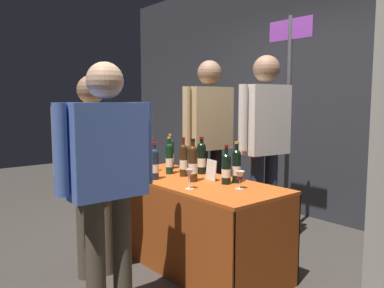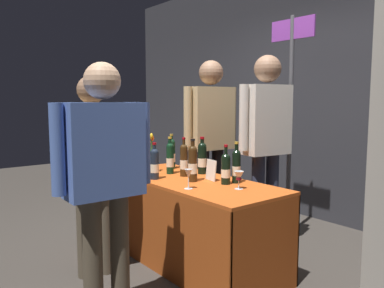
% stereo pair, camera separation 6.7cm
% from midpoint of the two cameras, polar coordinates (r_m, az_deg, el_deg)
% --- Properties ---
extents(ground_plane, '(12.00, 12.00, 0.00)m').
position_cam_midpoint_polar(ground_plane, '(3.48, -0.58, -16.99)').
color(ground_plane, '#38332D').
extents(back_partition, '(7.59, 0.12, 3.04)m').
position_cam_midpoint_polar(back_partition, '(4.69, 18.65, 7.80)').
color(back_partition, '#2D2D33').
rests_on(back_partition, ground_plane).
extents(tasting_table, '(1.66, 0.69, 0.72)m').
position_cam_midpoint_polar(tasting_table, '(3.31, -0.59, -9.00)').
color(tasting_table, '#B74C19').
rests_on(tasting_table, ground_plane).
extents(featured_wine_bottle, '(0.08, 0.08, 0.35)m').
position_cam_midpoint_polar(featured_wine_bottle, '(3.16, -0.47, -2.78)').
color(featured_wine_bottle, '#38230F').
rests_on(featured_wine_bottle, tasting_table).
extents(display_bottle_0, '(0.07, 0.07, 0.34)m').
position_cam_midpoint_polar(display_bottle_0, '(3.50, -3.88, -2.03)').
color(display_bottle_0, black).
rests_on(display_bottle_0, tasting_table).
extents(display_bottle_1, '(0.07, 0.07, 0.34)m').
position_cam_midpoint_polar(display_bottle_1, '(3.76, -3.71, -1.40)').
color(display_bottle_1, black).
rests_on(display_bottle_1, tasting_table).
extents(display_bottle_2, '(0.08, 0.08, 0.33)m').
position_cam_midpoint_polar(display_bottle_2, '(3.49, 0.86, -1.99)').
color(display_bottle_2, black).
rests_on(display_bottle_2, tasting_table).
extents(display_bottle_3, '(0.07, 0.07, 0.34)m').
position_cam_midpoint_polar(display_bottle_3, '(3.38, -1.82, -2.33)').
color(display_bottle_3, '#38230F').
rests_on(display_bottle_3, tasting_table).
extents(display_bottle_4, '(0.07, 0.07, 0.32)m').
position_cam_midpoint_polar(display_bottle_4, '(3.08, 4.41, -3.54)').
color(display_bottle_4, black).
rests_on(display_bottle_4, tasting_table).
extents(display_bottle_5, '(0.07, 0.07, 0.33)m').
position_cam_midpoint_polar(display_bottle_5, '(3.13, 5.95, -3.13)').
color(display_bottle_5, black).
rests_on(display_bottle_5, tasting_table).
extents(display_bottle_6, '(0.08, 0.08, 0.31)m').
position_cam_midpoint_polar(display_bottle_6, '(3.27, -6.12, -2.86)').
color(display_bottle_6, '#192333').
rests_on(display_bottle_6, tasting_table).
extents(wine_glass_near_vendor, '(0.06, 0.06, 0.15)m').
position_cam_midpoint_polar(wine_glass_near_vendor, '(2.90, -1.04, -4.50)').
color(wine_glass_near_vendor, silver).
rests_on(wine_glass_near_vendor, tasting_table).
extents(wine_glass_mid, '(0.07, 0.07, 0.14)m').
position_cam_midpoint_polar(wine_glass_mid, '(2.92, 6.35, -4.74)').
color(wine_glass_mid, silver).
rests_on(wine_glass_mid, tasting_table).
extents(flower_vase, '(0.09, 0.08, 0.36)m').
position_cam_midpoint_polar(flower_vase, '(3.61, -6.52, -2.28)').
color(flower_vase, slate).
rests_on(flower_vase, tasting_table).
extents(brochure_stand, '(0.14, 0.05, 0.17)m').
position_cam_midpoint_polar(brochure_stand, '(3.22, 2.23, -3.84)').
color(brochure_stand, silver).
rests_on(brochure_stand, tasting_table).
extents(vendor_presenter, '(0.27, 0.60, 1.78)m').
position_cam_midpoint_polar(vendor_presenter, '(3.62, 10.16, 1.63)').
color(vendor_presenter, '#2D3347').
rests_on(vendor_presenter, ground_plane).
extents(vendor_assistant, '(0.25, 0.63, 1.78)m').
position_cam_midpoint_polar(vendor_assistant, '(3.94, 2.05, 2.10)').
color(vendor_assistant, black).
rests_on(vendor_assistant, ground_plane).
extents(taster_foreground_right, '(0.29, 0.58, 1.57)m').
position_cam_midpoint_polar(taster_foreground_right, '(3.09, -14.89, -2.08)').
color(taster_foreground_right, '#4C4233').
rests_on(taster_foreground_right, ground_plane).
extents(taster_foreground_left, '(0.22, 0.63, 1.61)m').
position_cam_midpoint_polar(taster_foreground_left, '(2.41, -13.14, -3.65)').
color(taster_foreground_left, '#4C4233').
rests_on(taster_foreground_left, ground_plane).
extents(booth_signpost, '(0.50, 0.04, 2.20)m').
position_cam_midpoint_polar(booth_signpost, '(3.99, 13.50, 5.98)').
color(booth_signpost, '#47474C').
rests_on(booth_signpost, ground_plane).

